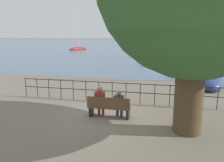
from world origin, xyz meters
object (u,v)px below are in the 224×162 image
at_px(seated_person_left, 100,100).
at_px(sailboat_3, 204,78).
at_px(sailboat_0, 78,49).
at_px(seated_person_right, 119,103).
at_px(park_bench, 109,108).
at_px(sailboat_2, 141,54).
at_px(harbor_lighthouse, 175,21).

xyz_separation_m(seated_person_left, sailboat_3, (5.56, 8.69, -0.41)).
xyz_separation_m(sailboat_0, sailboat_3, (24.39, -36.15, 0.01)).
distance_m(seated_person_right, sailboat_3, 9.91).
bearing_deg(sailboat_0, park_bench, -45.71).
bearing_deg(seated_person_right, sailboat_0, 113.65).
height_order(park_bench, seated_person_right, seated_person_right).
xyz_separation_m(seated_person_left, sailboat_2, (-1.02, 28.17, -0.32)).
bearing_deg(sailboat_2, park_bench, -102.87).
relative_size(park_bench, sailboat_0, 0.17).
distance_m(seated_person_right, harbor_lighthouse, 95.59).
bearing_deg(park_bench, sailboat_0, 113.18).
distance_m(seated_person_left, seated_person_right, 0.80).
height_order(park_bench, harbor_lighthouse, harbor_lighthouse).
distance_m(sailboat_0, sailboat_3, 43.61).
height_order(sailboat_3, harbor_lighthouse, harbor_lighthouse).
distance_m(park_bench, seated_person_right, 0.46).
bearing_deg(park_bench, harbor_lighthouse, 86.11).
bearing_deg(seated_person_left, sailboat_0, 112.78).
xyz_separation_m(seated_person_right, harbor_lighthouse, (6.05, 94.93, 9.46)).
height_order(seated_person_right, sailboat_3, sailboat_3).
xyz_separation_m(sailboat_0, harbor_lighthouse, (25.68, 50.09, 9.82)).
bearing_deg(harbor_lighthouse, park_bench, -93.89).
xyz_separation_m(sailboat_2, sailboat_3, (6.58, -19.48, -0.10)).
xyz_separation_m(sailboat_3, harbor_lighthouse, (1.29, 86.25, 9.80)).
bearing_deg(seated_person_left, sailboat_3, 57.37).
relative_size(seated_person_right, sailboat_2, 0.12).
xyz_separation_m(seated_person_right, sailboat_0, (-19.63, 44.83, -0.36)).
distance_m(seated_person_left, sailboat_0, 48.63).
distance_m(sailboat_3, harbor_lighthouse, 86.81).
xyz_separation_m(sailboat_0, sailboat_2, (17.81, -16.67, 0.11)).
relative_size(park_bench, sailboat_2, 0.19).
distance_m(park_bench, harbor_lighthouse, 95.72).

